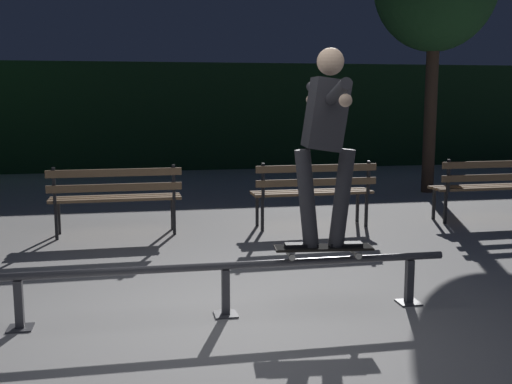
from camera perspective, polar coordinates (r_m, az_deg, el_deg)
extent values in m
plane|color=#ADAAA8|center=(4.81, -2.45, -11.98)|extent=(90.00, 90.00, 0.00)
cube|color=black|center=(15.11, -8.46, 6.88)|extent=(24.00, 1.20, 2.49)
cylinder|color=#47474C|center=(4.87, -2.82, -6.79)|extent=(3.62, 0.06, 0.06)
cube|color=#47474C|center=(4.97, -20.90, -9.64)|extent=(0.06, 0.06, 0.37)
cube|color=#47474C|center=(5.03, -20.79, -11.57)|extent=(0.18, 0.18, 0.01)
cube|color=#47474C|center=(4.93, -2.80, -9.19)|extent=(0.06, 0.06, 0.37)
cube|color=#47474C|center=(4.99, -2.78, -11.14)|extent=(0.18, 0.18, 0.01)
cube|color=#47474C|center=(5.36, 13.88, -7.98)|extent=(0.06, 0.06, 0.37)
cube|color=#47474C|center=(5.41, 13.81, -9.80)|extent=(0.18, 0.18, 0.01)
cube|color=black|center=(5.01, 6.21, -5.10)|extent=(0.80, 0.28, 0.02)
cube|color=black|center=(5.01, 6.21, -4.99)|extent=(0.78, 0.27, 0.00)
cube|color=#9E9EA3|center=(5.07, 9.16, -5.20)|extent=(0.07, 0.17, 0.02)
cube|color=#9E9EA3|center=(4.97, 3.19, -5.38)|extent=(0.07, 0.17, 0.02)
cylinder|color=beige|center=(5.01, 9.37, -5.80)|extent=(0.05, 0.04, 0.05)
cylinder|color=beige|center=(5.16, 8.93, -5.37)|extent=(0.05, 0.04, 0.05)
cylinder|color=beige|center=(4.90, 3.32, -6.01)|extent=(0.05, 0.04, 0.05)
cylinder|color=beige|center=(5.06, 3.06, -5.55)|extent=(0.05, 0.04, 0.05)
cube|color=black|center=(5.04, 8.23, -4.77)|extent=(0.27, 0.13, 0.03)
cube|color=black|center=(4.97, 4.17, -4.89)|extent=(0.27, 0.13, 0.03)
cylinder|color=#333338|center=(4.96, 7.87, -0.57)|extent=(0.22, 0.14, 0.79)
cylinder|color=#333338|center=(4.91, 4.68, -0.62)|extent=(0.22, 0.14, 0.79)
cube|color=#2D2D33|center=(4.87, 6.41, 7.09)|extent=(0.37, 0.39, 0.57)
cylinder|color=#2D2D33|center=(4.50, 7.41, 8.99)|extent=(0.15, 0.61, 0.21)
cylinder|color=#2D2D33|center=(5.24, 5.62, 8.97)|extent=(0.15, 0.61, 0.21)
sphere|color=beige|center=(4.22, 8.21, 8.31)|extent=(0.09, 0.09, 0.09)
sphere|color=beige|center=(5.52, 5.08, 8.44)|extent=(0.09, 0.09, 0.09)
sphere|color=beige|center=(4.88, 6.85, 11.79)|extent=(0.21, 0.21, 0.21)
cube|color=black|center=(8.12, -7.69, -1.87)|extent=(0.04, 0.04, 0.44)
cube|color=black|center=(7.81, -7.51, -2.29)|extent=(0.04, 0.04, 0.44)
cube|color=black|center=(7.70, -7.55, 0.87)|extent=(0.04, 0.04, 0.44)
cube|color=black|center=(8.14, -17.62, -2.18)|extent=(0.04, 0.04, 0.44)
cube|color=black|center=(7.83, -17.85, -2.61)|extent=(0.04, 0.04, 0.44)
cube|color=black|center=(7.72, -18.03, 0.54)|extent=(0.04, 0.04, 0.44)
cube|color=brown|center=(8.04, -12.72, -0.39)|extent=(1.60, 0.12, 0.04)
cube|color=brown|center=(7.90, -12.73, -0.55)|extent=(1.60, 0.12, 0.04)
cube|color=brown|center=(7.76, -12.74, -0.71)|extent=(1.60, 0.12, 0.04)
cube|color=brown|center=(7.67, -12.79, 0.40)|extent=(1.60, 0.07, 0.09)
cube|color=brown|center=(7.65, -12.83, 1.73)|extent=(1.60, 0.07, 0.09)
cube|color=black|center=(8.63, 9.28, -1.28)|extent=(0.04, 0.04, 0.44)
cube|color=black|center=(8.34, 10.08, -1.65)|extent=(0.04, 0.04, 0.44)
cube|color=black|center=(8.23, 10.27, 1.31)|extent=(0.04, 0.04, 0.44)
cube|color=black|center=(8.23, 0.10, -1.65)|extent=(0.04, 0.04, 0.44)
cube|color=black|center=(7.92, 0.59, -2.06)|extent=(0.04, 0.04, 0.44)
cube|color=black|center=(7.81, 0.66, 1.06)|extent=(0.04, 0.04, 0.44)
cube|color=brown|center=(8.34, 4.86, 0.12)|extent=(1.60, 0.12, 0.04)
cube|color=brown|center=(8.21, 5.15, -0.02)|extent=(1.60, 0.12, 0.04)
cube|color=brown|center=(8.08, 5.44, -0.17)|extent=(1.60, 0.12, 0.04)
cube|color=brown|center=(7.99, 5.60, 0.90)|extent=(1.60, 0.07, 0.09)
cube|color=brown|center=(7.97, 5.62, 2.18)|extent=(1.60, 0.07, 0.09)
cube|color=black|center=(9.05, 16.00, -1.05)|extent=(0.04, 0.04, 0.44)
cube|color=black|center=(8.77, 16.97, -1.39)|extent=(0.04, 0.04, 0.44)
cube|color=black|center=(8.67, 17.23, 1.43)|extent=(0.04, 0.04, 0.44)
cube|color=brown|center=(9.34, 19.93, 0.55)|extent=(1.60, 0.12, 0.04)
cube|color=brown|center=(9.23, 20.39, 0.43)|extent=(1.60, 0.12, 0.04)
cube|color=brown|center=(9.11, 20.86, 0.30)|extent=(1.60, 0.12, 0.04)
cube|color=brown|center=(9.03, 21.15, 1.25)|extent=(1.60, 0.07, 0.09)
cube|color=brown|center=(9.01, 21.21, 2.39)|extent=(1.60, 0.07, 0.09)
cylinder|color=#3D2D23|center=(11.53, 15.68, 6.76)|extent=(0.22, 0.22, 2.74)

